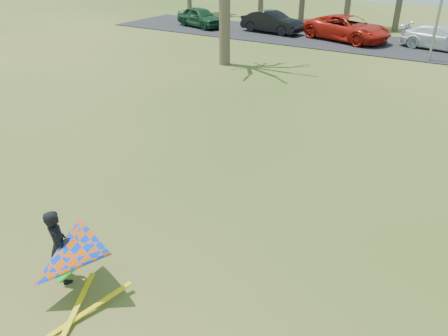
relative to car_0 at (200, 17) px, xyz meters
The scene contains 7 objects.
ground 29.21m from the car_0, 56.50° to the right, with size 100.00×100.00×0.00m, color #214B10.
parking_strip 16.15m from the car_0, ahead, with size 46.00×7.00×0.06m, color black.
car_0 is the anchor object (origin of this frame).
car_1 6.23m from the car_0, ahead, with size 1.69×4.86×1.60m, color black.
car_2 12.07m from the car_0, ahead, with size 2.86×6.20×1.72m, color #B71A0E.
car_3 18.20m from the car_0, ahead, with size 2.06×5.08×1.47m, color white.
kite_flyer 30.86m from the car_0, 60.44° to the right, with size 2.13×2.39×2.02m.
Camera 1 is at (5.30, -6.57, 6.33)m, focal length 35.00 mm.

